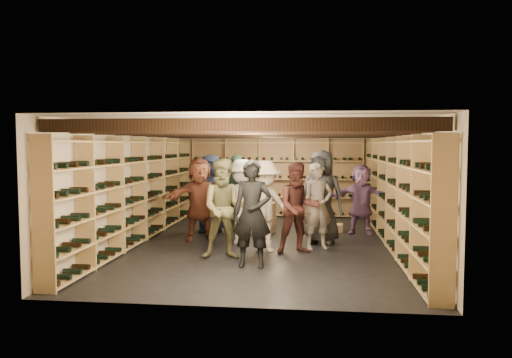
{
  "coord_description": "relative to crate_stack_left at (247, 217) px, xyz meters",
  "views": [
    {
      "loc": [
        0.98,
        -9.95,
        2.01
      ],
      "look_at": [
        -0.17,
        0.2,
        1.3
      ],
      "focal_mm": 35.0,
      "sensor_mm": 36.0,
      "label": 1
    }
  ],
  "objects": [
    {
      "name": "wine_rack_left",
      "position": [
        -2.06,
        -1.3,
        0.74
      ],
      "size": [
        0.32,
        7.5,
        2.15
      ],
      "color": "tan",
      "rests_on": "ground"
    },
    {
      "name": "crate_stack_left",
      "position": [
        0.0,
        0.0,
        0.0
      ],
      "size": [
        0.59,
        0.5,
        0.68
      ],
      "rotation": [
        0.0,
        0.0,
        -0.42
      ],
      "color": "tan",
      "rests_on": "ground"
    },
    {
      "name": "person_2",
      "position": [
        -0.02,
        -2.69,
        0.54
      ],
      "size": [
        0.96,
        0.81,
        1.76
      ],
      "primitive_type": "imported",
      "rotation": [
        0.0,
        0.0,
        0.18
      ],
      "color": "brown",
      "rests_on": "ground"
    },
    {
      "name": "crate_stack_right",
      "position": [
        0.39,
        0.0,
        0.0
      ],
      "size": [
        0.57,
        0.45,
        0.68
      ],
      "rotation": [
        0.0,
        0.0,
        -0.26
      ],
      "color": "tan",
      "rests_on": "ground"
    },
    {
      "name": "wine_rack_right",
      "position": [
        3.08,
        -1.3,
        0.74
      ],
      "size": [
        0.32,
        7.5,
        2.15
      ],
      "color": "tan",
      "rests_on": "ground"
    },
    {
      "name": "person_5",
      "position": [
        -0.85,
        -1.07,
        0.53
      ],
      "size": [
        1.68,
        1.09,
        1.73
      ],
      "primitive_type": "imported",
      "rotation": [
        0.0,
        0.0,
        0.4
      ],
      "color": "brown",
      "rests_on": "ground"
    },
    {
      "name": "crate_loose",
      "position": [
        1.95,
        0.27,
        -0.25
      ],
      "size": [
        0.52,
        0.36,
        0.17
      ],
      "primitive_type": "cube",
      "rotation": [
        0.0,
        0.0,
        -0.06
      ],
      "color": "tan",
      "rests_on": "ground"
    },
    {
      "name": "person_10",
      "position": [
        -0.11,
        -0.82,
        0.56
      ],
      "size": [
        1.07,
        0.48,
        1.79
      ],
      "primitive_type": "imported",
      "rotation": [
        0.0,
        0.0,
        -0.04
      ],
      "color": "#284D3B",
      "rests_on": "ground"
    },
    {
      "name": "person_11",
      "position": [
        2.58,
        0.0,
        0.45
      ],
      "size": [
        1.5,
        0.61,
        1.57
      ],
      "primitive_type": "imported",
      "rotation": [
        0.0,
        0.0,
        -0.1
      ],
      "color": "#8F6097",
      "rests_on": "ground"
    },
    {
      "name": "person_3",
      "position": [
        0.61,
        -2.08,
        0.51
      ],
      "size": [
        1.25,
        1.0,
        1.7
      ],
      "primitive_type": "imported",
      "rotation": [
        0.0,
        0.0,
        0.39
      ],
      "color": "beige",
      "rests_on": "ground"
    },
    {
      "name": "person_12",
      "position": [
        1.68,
        -1.16,
        0.61
      ],
      "size": [
        1.07,
        0.86,
        1.9
      ],
      "primitive_type": "imported",
      "rotation": [
        0.0,
        0.0,
        -0.31
      ],
      "color": "#313236",
      "rests_on": "ground"
    },
    {
      "name": "walls",
      "position": [
        0.51,
        -1.3,
        0.86
      ],
      "size": [
        5.52,
        8.02,
        2.4
      ],
      "color": "beige",
      "rests_on": "ground"
    },
    {
      "name": "ceiling_joists",
      "position": [
        0.51,
        -1.3,
        1.92
      ],
      "size": [
        5.4,
        7.12,
        0.18
      ],
      "color": "black",
      "rests_on": "ground"
    },
    {
      "name": "person_6",
      "position": [
        -0.82,
        -0.1,
        0.55
      ],
      "size": [
        1.01,
        0.83,
        1.77
      ],
      "primitive_type": "imported",
      "rotation": [
        0.0,
        0.0,
        -0.36
      ],
      "color": "#24314F",
      "rests_on": "ground"
    },
    {
      "name": "person_9",
      "position": [
        0.08,
        -1.34,
        0.51
      ],
      "size": [
        1.12,
        0.67,
        1.7
      ],
      "primitive_type": "imported",
      "rotation": [
        0.0,
        0.0,
        0.04
      ],
      "color": "beige",
      "rests_on": "ground"
    },
    {
      "name": "ground",
      "position": [
        0.51,
        -1.3,
        -0.34
      ],
      "size": [
        8.0,
        8.0,
        0.0
      ],
      "primitive_type": "plane",
      "color": "black",
      "rests_on": "ground"
    },
    {
      "name": "person_1",
      "position": [
        0.52,
        -3.25,
        0.54
      ],
      "size": [
        0.66,
        0.45,
        1.76
      ],
      "primitive_type": "imported",
      "rotation": [
        0.0,
        0.0,
        -0.04
      ],
      "color": "black",
      "rests_on": "ground"
    },
    {
      "name": "person_8",
      "position": [
        1.24,
        -2.12,
        0.5
      ],
      "size": [
        0.97,
        0.85,
        1.68
      ],
      "primitive_type": "imported",
      "rotation": [
        0.0,
        0.0,
        0.29
      ],
      "color": "#411F1A",
      "rests_on": "ground"
    },
    {
      "name": "ceiling",
      "position": [
        0.51,
        -1.3,
        2.06
      ],
      "size": [
        5.5,
        8.0,
        0.01
      ],
      "primitive_type": "cube",
      "color": "beige",
      "rests_on": "walls"
    },
    {
      "name": "wine_rack_back",
      "position": [
        0.51,
        2.53,
        0.73
      ],
      "size": [
        4.7,
        0.3,
        2.15
      ],
      "color": "tan",
      "rests_on": "ground"
    },
    {
      "name": "person_7",
      "position": [
        1.6,
        -1.7,
        0.49
      ],
      "size": [
        0.71,
        0.6,
        1.65
      ],
      "primitive_type": "imported",
      "rotation": [
        0.0,
        0.0,
        0.4
      ],
      "color": "gray",
      "rests_on": "ground"
    }
  ]
}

